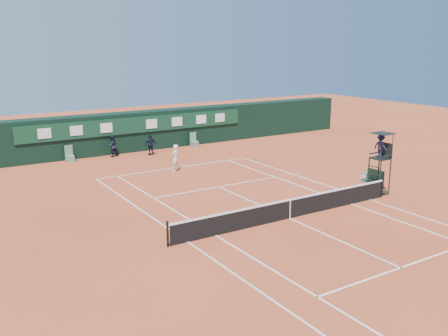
{
  "coord_description": "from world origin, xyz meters",
  "views": [
    {
      "loc": [
        -14.61,
        -17.28,
        8.03
      ],
      "look_at": [
        0.1,
        6.0,
        1.2
      ],
      "focal_mm": 40.0,
      "sensor_mm": 36.0,
      "label": 1
    }
  ],
  "objects_px": {
    "cooler": "(368,178)",
    "player": "(175,158)",
    "umpire_chair": "(381,151)",
    "player_bench": "(374,178)",
    "tennis_net": "(290,208)"
  },
  "relations": [
    {
      "from": "umpire_chair",
      "to": "player",
      "type": "height_order",
      "value": "umpire_chair"
    },
    {
      "from": "cooler",
      "to": "player",
      "type": "xyz_separation_m",
      "value": [
        -8.32,
        8.76,
        0.56
      ]
    },
    {
      "from": "player_bench",
      "to": "cooler",
      "type": "xyz_separation_m",
      "value": [
        0.55,
        0.91,
        -0.27
      ]
    },
    {
      "from": "umpire_chair",
      "to": "player_bench",
      "type": "distance_m",
      "value": 2.18
    },
    {
      "from": "tennis_net",
      "to": "umpire_chair",
      "type": "relative_size",
      "value": 3.77
    },
    {
      "from": "cooler",
      "to": "player",
      "type": "relative_size",
      "value": 0.36
    },
    {
      "from": "tennis_net",
      "to": "player_bench",
      "type": "bearing_deg",
      "value": 10.69
    },
    {
      "from": "player_bench",
      "to": "tennis_net",
      "type": "bearing_deg",
      "value": -169.31
    },
    {
      "from": "player_bench",
      "to": "player",
      "type": "xyz_separation_m",
      "value": [
        -7.77,
        9.67,
        0.29
      ]
    },
    {
      "from": "tennis_net",
      "to": "player",
      "type": "xyz_separation_m",
      "value": [
        -0.45,
        11.05,
        0.37
      ]
    },
    {
      "from": "umpire_chair",
      "to": "player",
      "type": "relative_size",
      "value": 1.93
    },
    {
      "from": "umpire_chair",
      "to": "player_bench",
      "type": "height_order",
      "value": "umpire_chair"
    },
    {
      "from": "player",
      "to": "umpire_chair",
      "type": "bearing_deg",
      "value": 89.61
    },
    {
      "from": "tennis_net",
      "to": "cooler",
      "type": "relative_size",
      "value": 20.0
    },
    {
      "from": "umpire_chair",
      "to": "cooler",
      "type": "relative_size",
      "value": 5.3
    }
  ]
}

